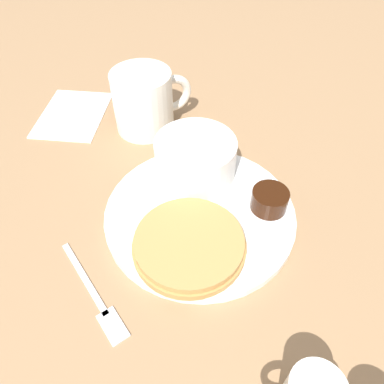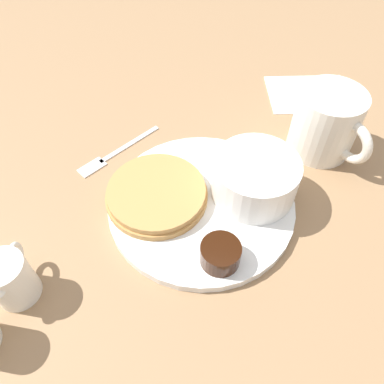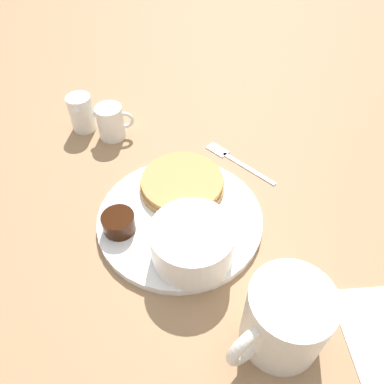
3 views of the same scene
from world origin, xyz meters
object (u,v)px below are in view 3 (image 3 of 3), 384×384
creamer_pitcher_far (82,112)px  fork (233,158)px  coffee_mug (284,320)px  creamer_pitcher_near (111,122)px  plate (180,218)px  bowl (192,242)px

creamer_pitcher_far → fork: size_ratio=0.55×
coffee_mug → creamer_pitcher_far: bearing=-132.3°
creamer_pitcher_near → fork: (0.02, 0.22, -0.03)m
coffee_mug → creamer_pitcher_far: 0.50m
creamer_pitcher_far → fork: bearing=82.5°
plate → coffee_mug: (0.15, 0.15, 0.04)m
bowl → plate: bearing=-154.1°
plate → coffee_mug: 0.21m
creamer_pitcher_near → fork: 0.23m
coffee_mug → fork: 0.31m
plate → coffee_mug: size_ratio=2.24×
plate → creamer_pitcher_far: size_ratio=3.48×
creamer_pitcher_far → coffee_mug: bearing=47.7°
plate → creamer_pitcher_near: (-0.17, -0.16, 0.03)m
creamer_pitcher_far → creamer_pitcher_near: bearing=77.2°
creamer_pitcher_far → bowl: bearing=45.4°
plate → fork: 0.16m
plate → fork: (-0.15, 0.06, -0.00)m
creamer_pitcher_near → fork: bearing=83.9°
coffee_mug → creamer_pitcher_near: 0.44m
bowl → creamer_pitcher_near: size_ratio=1.54×
plate → fork: bearing=157.5°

